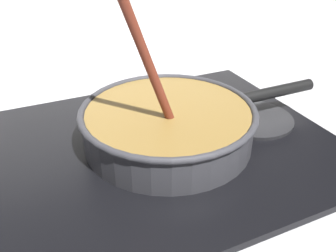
{
  "coord_description": "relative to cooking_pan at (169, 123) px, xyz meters",
  "views": [
    {
      "loc": [
        -0.09,
        -0.31,
        0.35
      ],
      "look_at": [
        0.13,
        0.16,
        0.04
      ],
      "focal_mm": 37.67,
      "sensor_mm": 36.0,
      "label": 1
    }
  ],
  "objects": [
    {
      "name": "ground",
      "position": [
        -0.13,
        -0.16,
        -0.07
      ],
      "size": [
        2.4,
        1.6,
        0.04
      ],
      "primitive_type": "cube",
      "color": "#B7B7BC"
    },
    {
      "name": "hob_plate",
      "position": [
        -0.0,
        0.0,
        -0.04
      ],
      "size": [
        0.56,
        0.48,
        0.01
      ],
      "primitive_type": "cube",
      "color": "black",
      "rests_on": "ground"
    },
    {
      "name": "burner_ring",
      "position": [
        -0.0,
        0.0,
        -0.03
      ],
      "size": [
        0.17,
        0.17,
        0.01
      ],
      "primitive_type": "torus",
      "color": "#592D0C",
      "rests_on": "hob_plate"
    },
    {
      "name": "spare_burner",
      "position": [
        0.18,
        0.0,
        -0.03
      ],
      "size": [
        0.15,
        0.15,
        0.01
      ],
      "primitive_type": "cylinder",
      "color": "#262628",
      "rests_on": "hob_plate"
    },
    {
      "name": "cooking_pan",
      "position": [
        0.0,
        0.0,
        0.0
      ],
      "size": [
        0.45,
        0.3,
        0.27
      ],
      "color": "#38383D",
      "rests_on": "hob_plate"
    }
  ]
}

